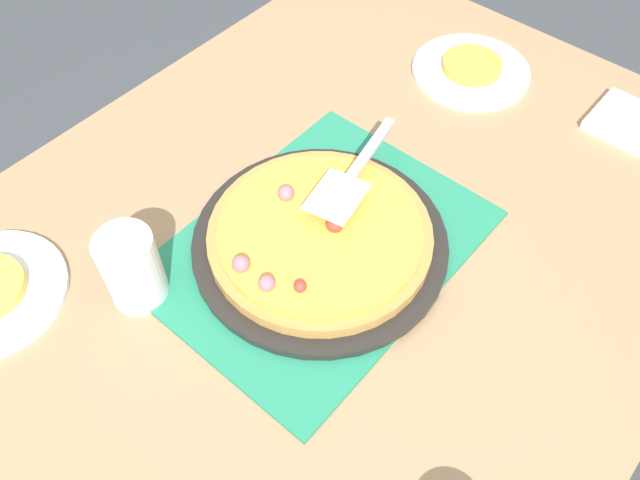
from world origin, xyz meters
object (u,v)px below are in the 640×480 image
Objects in this scene: napkin_stack at (628,122)px; plate_near_left at (471,71)px; pizza_server at (352,175)px; cup_near at (132,268)px; pizza_pan at (320,243)px; served_slice_left at (472,65)px; pizza at (319,235)px.

plate_near_left is at bearing 100.89° from napkin_stack.
pizza_server is 1.95× the size of napkin_stack.
cup_near reaches higher than napkin_stack.
pizza_pan is 3.17× the size of napkin_stack.
served_slice_left is (0.00, 0.00, 0.01)m from plate_near_left.
napkin_stack reaches higher than plate_near_left.
cup_near is 0.34m from pizza_server.
cup_near is 0.87m from napkin_stack.
pizza is at bearing -174.17° from served_slice_left.
pizza_pan is at bearing -26.54° from pizza.
pizza is 0.50m from plate_near_left.
pizza_server reaches higher than pizza_pan.
napkin_stack is at bearing -29.17° from pizza_server.
pizza_server is at bearing -175.47° from plate_near_left.
cup_near is (-0.22, 0.14, 0.03)m from pizza.
pizza is at bearing 153.46° from pizza_pan.
served_slice_left is 0.41m from pizza_server.
served_slice_left is at bearing -7.21° from cup_near.
pizza is at bearing -168.85° from pizza_server.
served_slice_left is at bearing 90.00° from plate_near_left.
cup_near is at bearing 154.08° from napkin_stack.
cup_near is (-0.23, 0.14, 0.05)m from pizza_pan.
napkin_stack is at bearing -23.07° from pizza.
cup_near reaches higher than pizza.
cup_near is at bearing 159.03° from pizza_server.
cup_near is 1.00× the size of napkin_stack.
napkin_stack is at bearing -25.92° from cup_near.
pizza_server reaches higher than pizza.
pizza_server is at bearing -20.97° from cup_near.
plate_near_left is at bearing -90.00° from served_slice_left.
cup_near is at bearing 172.79° from served_slice_left.
served_slice_left is 0.73m from cup_near.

